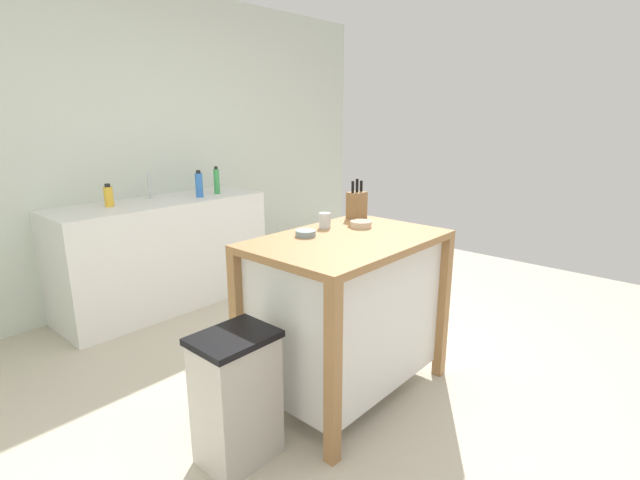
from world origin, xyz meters
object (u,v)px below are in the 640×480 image
(trash_bin, at_px, (237,397))
(bottle_spray_cleaner, at_px, (217,181))
(kitchen_island, at_px, (346,307))
(bowl_ceramic_small, at_px, (361,224))
(bowl_stoneware_deep, at_px, (306,233))
(bottle_hand_soap, at_px, (109,196))
(knife_block, at_px, (357,204))
(bottle_dish_soap, at_px, (199,185))
(drinking_cup, at_px, (325,220))
(sink_faucet, at_px, (149,186))

(trash_bin, xyz_separation_m, bottle_spray_cleaner, (1.31, 1.88, 0.69))
(kitchen_island, bearing_deg, bowl_ceramic_small, 20.77)
(bowl_stoneware_deep, height_order, bottle_hand_soap, bottle_hand_soap)
(knife_block, bearing_deg, bottle_hand_soap, 114.88)
(knife_block, distance_m, trash_bin, 1.41)
(knife_block, xyz_separation_m, bottle_dish_soap, (-0.10, 1.59, -0.01))
(bottle_dish_soap, bearing_deg, knife_block, -86.37)
(trash_bin, distance_m, bottle_spray_cleaner, 2.39)
(trash_bin, bearing_deg, bottle_dish_soap, 59.04)
(kitchen_island, height_order, drinking_cup, drinking_cup)
(bowl_ceramic_small, height_order, sink_faucet, sink_faucet)
(drinking_cup, distance_m, bottle_hand_soap, 1.82)
(drinking_cup, bearing_deg, bowl_stoneware_deep, -166.38)
(bowl_ceramic_small, bearing_deg, kitchen_island, -159.23)
(bottle_dish_soap, bearing_deg, bowl_ceramic_small, -92.55)
(drinking_cup, xyz_separation_m, bottle_dish_soap, (0.23, 1.61, 0.03))
(trash_bin, distance_m, bottle_hand_soap, 2.13)
(bowl_stoneware_deep, relative_size, bottle_hand_soap, 0.64)
(trash_bin, bearing_deg, kitchen_island, -0.97)
(bowl_stoneware_deep, distance_m, drinking_cup, 0.23)
(bowl_stoneware_deep, xyz_separation_m, bottle_spray_cleaner, (0.66, 1.70, 0.07))
(drinking_cup, distance_m, bottle_spray_cleaner, 1.71)
(bottle_hand_soap, bearing_deg, bowl_ceramic_small, -71.83)
(knife_block, distance_m, sink_faucet, 1.87)
(bowl_ceramic_small, distance_m, bottle_hand_soap, 2.00)
(knife_block, xyz_separation_m, bottle_hand_soap, (-0.80, 1.73, -0.04))
(drinking_cup, bearing_deg, bottle_dish_soap, 81.80)
(knife_block, bearing_deg, sink_faucet, 102.94)
(bowl_stoneware_deep, bearing_deg, knife_block, 7.66)
(bottle_hand_soap, height_order, bottle_spray_cleaner, bottle_spray_cleaner)
(sink_faucet, bearing_deg, bottle_dish_soap, -36.65)
(bowl_stoneware_deep, bearing_deg, bottle_hand_soap, 97.90)
(kitchen_island, bearing_deg, bottle_dish_soap, 80.17)
(kitchen_island, height_order, knife_block, knife_block)
(bottle_dish_soap, distance_m, bottle_spray_cleaner, 0.21)
(bowl_stoneware_deep, bearing_deg, bottle_dish_soap, 74.77)
(bottle_dish_soap, bearing_deg, bottle_spray_cleaner, 10.75)
(bowl_ceramic_small, bearing_deg, bottle_spray_cleaner, 80.93)
(knife_block, relative_size, bottle_spray_cleaner, 1.06)
(bottle_hand_soap, bearing_deg, sink_faucet, 13.28)
(bottle_hand_soap, relative_size, bottle_dish_soap, 0.77)
(bottle_hand_soap, distance_m, bottle_dish_soap, 0.72)
(knife_block, bearing_deg, drinking_cup, -176.39)
(knife_block, bearing_deg, kitchen_island, -148.11)
(sink_faucet, bearing_deg, bottle_spray_cleaner, -20.53)
(bottle_hand_soap, bearing_deg, bottle_spray_cleaner, -6.66)
(knife_block, relative_size, trash_bin, 0.40)
(kitchen_island, xyz_separation_m, knife_block, (0.42, 0.26, 0.50))
(trash_bin, height_order, sink_faucet, sink_faucet)
(bowl_stoneware_deep, distance_m, bowl_ceramic_small, 0.39)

